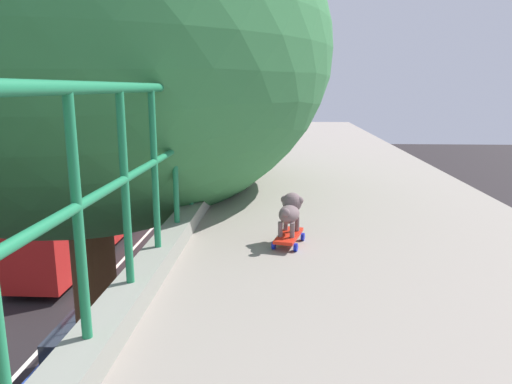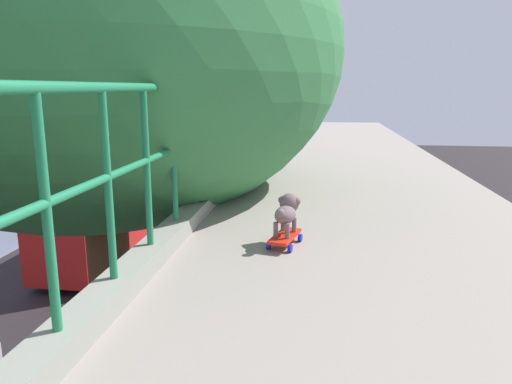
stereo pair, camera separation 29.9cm
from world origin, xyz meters
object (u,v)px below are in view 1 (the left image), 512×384
Objects in this scene: city_bus at (87,206)px; toy_skateboard at (289,237)px; car_blue_fifth at (90,350)px; small_dog at (290,210)px.

toy_skateboard reaches higher than city_bus.
car_blue_fifth is 9.97m from small_dog.
small_dog reaches higher than car_blue_fifth.
city_bus is (-3.71, 9.19, 1.35)m from car_blue_fifth.
city_bus is 25.41× the size of toy_skateboard.
city_bus is 18.61m from toy_skateboard.
toy_skateboard is (4.73, -6.94, 5.22)m from car_blue_fifth.
city_bus is at bearing 117.73° from small_dog.
city_bus is 30.67× the size of small_dog.
toy_skateboard reaches higher than car_blue_fifth.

